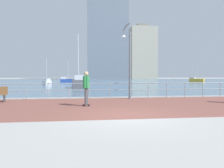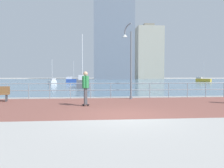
# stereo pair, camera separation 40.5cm
# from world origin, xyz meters

# --- Properties ---
(ground) EXTENTS (220.00, 220.00, 0.00)m
(ground) POSITION_xyz_m (0.00, 40.00, 0.00)
(ground) COLOR #ADAAA5
(brick_paving) EXTENTS (28.00, 7.11, 0.01)m
(brick_paving) POSITION_xyz_m (0.00, 2.91, 0.00)
(brick_paving) COLOR brown
(brick_paving) RESTS_ON ground
(harbor_water) EXTENTS (180.00, 88.00, 0.00)m
(harbor_water) POSITION_xyz_m (0.00, 51.46, 0.00)
(harbor_water) COLOR slate
(harbor_water) RESTS_ON ground
(waterfront_railing) EXTENTS (25.25, 0.06, 1.07)m
(waterfront_railing) POSITION_xyz_m (-0.00, 6.46, 0.74)
(waterfront_railing) COLOR #8C99A3
(waterfront_railing) RESTS_ON ground
(lamppost) EXTENTS (0.64, 0.68, 5.14)m
(lamppost) POSITION_xyz_m (1.22, 5.99, 2.85)
(lamppost) COLOR slate
(lamppost) RESTS_ON ground
(skateboarder) EXTENTS (0.41, 0.55, 1.80)m
(skateboarder) POSITION_xyz_m (-1.61, 2.81, 1.09)
(skateboarder) COLOR black
(skateboarder) RESTS_ON ground
(sailboat_white) EXTENTS (2.16, 3.38, 4.56)m
(sailboat_white) POSITION_xyz_m (-8.72, 30.26, 0.44)
(sailboat_white) COLOR white
(sailboat_white) RESTS_ON ground
(sailboat_ivory) EXTENTS (3.77, 1.58, 5.13)m
(sailboat_ivory) POSITION_xyz_m (-6.11, 41.88, 0.49)
(sailboat_ivory) COLOR #284799
(sailboat_ivory) RESTS_ON ground
(sailboat_teal) EXTENTS (3.33, 3.54, 5.22)m
(sailboat_teal) POSITION_xyz_m (27.32, 43.67, 0.50)
(sailboat_teal) COLOR gold
(sailboat_teal) RESTS_ON ground
(sailboat_navy) EXTENTS (1.95, 5.10, 7.02)m
(sailboat_navy) POSITION_xyz_m (-2.68, 19.20, 0.67)
(sailboat_navy) COLOR #595960
(sailboat_navy) RESTS_ON ground
(tower_steel) EXTENTS (17.40, 13.90, 44.46)m
(tower_steel) POSITION_xyz_m (7.53, 85.46, 21.40)
(tower_steel) COLOR slate
(tower_steel) RESTS_ON ground
(tower_glass) EXTENTS (12.85, 13.07, 27.73)m
(tower_glass) POSITION_xyz_m (26.52, 96.02, 13.03)
(tower_glass) COLOR #B2AD99
(tower_glass) RESTS_ON ground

